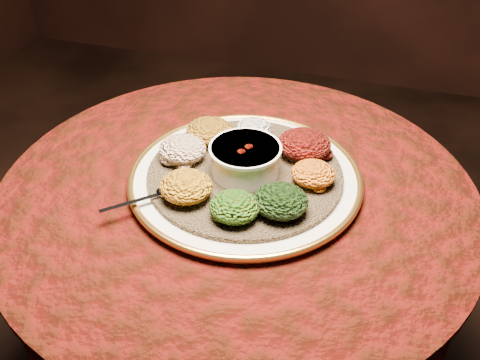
% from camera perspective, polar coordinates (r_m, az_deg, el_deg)
% --- Properties ---
extents(table, '(0.96, 0.96, 0.73)m').
position_cam_1_polar(table, '(1.19, -0.33, -7.47)').
color(table, black).
rests_on(table, ground).
extents(platter, '(0.49, 0.49, 0.02)m').
position_cam_1_polar(platter, '(1.07, 0.54, 0.24)').
color(platter, silver).
rests_on(platter, table).
extents(injera, '(0.50, 0.50, 0.01)m').
position_cam_1_polar(injera, '(1.07, 0.55, 0.70)').
color(injera, brown).
rests_on(injera, platter).
extents(stew_bowl, '(0.14, 0.14, 0.06)m').
position_cam_1_polar(stew_bowl, '(1.04, 0.56, 2.42)').
color(stew_bowl, white).
rests_on(stew_bowl, injera).
extents(spoon, '(0.12, 0.11, 0.01)m').
position_cam_1_polar(spoon, '(1.01, -8.42, -1.46)').
color(spoon, silver).
rests_on(spoon, injera).
extents(portion_ayib, '(0.08, 0.07, 0.04)m').
position_cam_1_polar(portion_ayib, '(1.17, 1.45, 5.58)').
color(portion_ayib, white).
rests_on(portion_ayib, injera).
extents(portion_kitfo, '(0.11, 0.10, 0.05)m').
position_cam_1_polar(portion_kitfo, '(1.11, 6.88, 3.81)').
color(portion_kitfo, black).
rests_on(portion_kitfo, injera).
extents(portion_tikil, '(0.09, 0.08, 0.04)m').
position_cam_1_polar(portion_tikil, '(1.03, 7.82, 0.67)').
color(portion_tikil, '#B0710E').
rests_on(portion_tikil, injera).
extents(portion_gomen, '(0.10, 0.10, 0.05)m').
position_cam_1_polar(portion_gomen, '(0.96, 4.35, -2.22)').
color(portion_gomen, black).
rests_on(portion_gomen, injera).
extents(portion_mixveg, '(0.09, 0.09, 0.04)m').
position_cam_1_polar(portion_mixveg, '(0.95, -0.60, -2.87)').
color(portion_mixveg, '#9B3D0A').
rests_on(portion_mixveg, injera).
extents(portion_kik, '(0.10, 0.10, 0.05)m').
position_cam_1_polar(portion_kik, '(0.99, -5.77, -0.69)').
color(portion_kik, '#C08111').
rests_on(portion_kik, injera).
extents(portion_timatim, '(0.10, 0.09, 0.05)m').
position_cam_1_polar(portion_timatim, '(1.09, -6.16, 3.30)').
color(portion_timatim, maroon).
rests_on(portion_timatim, injera).
extents(portion_shiro, '(0.10, 0.10, 0.05)m').
position_cam_1_polar(portion_shiro, '(1.15, -3.27, 5.24)').
color(portion_shiro, '#855410').
rests_on(portion_shiro, injera).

